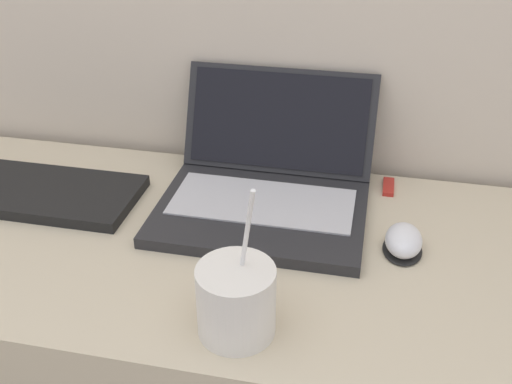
# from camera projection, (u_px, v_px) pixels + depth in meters

# --- Properties ---
(laptop) EXTENTS (0.36, 0.35, 0.20)m
(laptop) POSITION_uv_depth(u_px,v_px,m) (266.00, 183.00, 1.06)
(laptop) COLOR #232326
(laptop) RESTS_ON desk
(drink_cup) EXTENTS (0.10, 0.10, 0.23)m
(drink_cup) POSITION_uv_depth(u_px,v_px,m) (236.00, 299.00, 0.77)
(drink_cup) COLOR silver
(drink_cup) RESTS_ON desk
(computer_mouse) EXTENTS (0.06, 0.09, 0.04)m
(computer_mouse) POSITION_uv_depth(u_px,v_px,m) (403.00, 242.00, 0.94)
(computer_mouse) COLOR black
(computer_mouse) RESTS_ON desk
(external_keyboard) EXTENTS (0.39, 0.17, 0.02)m
(external_keyboard) POSITION_uv_depth(u_px,v_px,m) (32.00, 191.00, 1.09)
(external_keyboard) COLOR black
(external_keyboard) RESTS_ON desk
(usb_stick) EXTENTS (0.02, 0.06, 0.01)m
(usb_stick) POSITION_uv_depth(u_px,v_px,m) (388.00, 187.00, 1.12)
(usb_stick) COLOR #B2261E
(usb_stick) RESTS_ON desk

